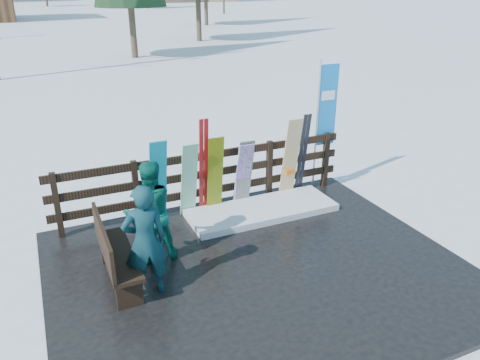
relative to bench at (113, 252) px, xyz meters
name	(u,v)px	position (x,y,z in m)	size (l,w,h in m)	color
ground	(259,273)	(2.01, -0.49, -0.60)	(700.00, 700.00, 0.00)	white
deck	(259,270)	(2.01, -0.49, -0.56)	(6.00, 5.00, 0.08)	black
fence	(206,176)	(2.01, 1.71, 0.14)	(5.60, 0.10, 1.15)	black
snow_patch	(262,210)	(2.86, 1.11, -0.46)	(2.73, 1.00, 0.12)	white
bench	(113,252)	(0.00, 0.00, 0.00)	(0.40, 1.50, 0.97)	black
snowboard_0	(158,182)	(1.06, 1.49, 0.28)	(0.29, 0.03, 1.62)	#0BA3BF
snowboard_1	(189,180)	(1.61, 1.49, 0.21)	(0.28, 0.03, 1.48)	white
snowboard_2	(215,175)	(2.10, 1.49, 0.22)	(0.29, 0.03, 1.49)	#C7DA07
snowboard_3	(243,175)	(2.65, 1.49, 0.13)	(0.27, 0.03, 1.34)	white
snowboard_4	(244,174)	(2.67, 1.49, 0.16)	(0.30, 0.03, 1.37)	black
snowboard_5	(290,159)	(3.65, 1.49, 0.30)	(0.31, 0.03, 1.65)	silver
ski_pair_a	(204,167)	(1.91, 1.56, 0.39)	(0.17, 0.19, 1.81)	#AF1518
ski_pair_b	(303,155)	(3.96, 1.56, 0.32)	(0.17, 0.25, 1.67)	black
rental_flag	(325,110)	(4.54, 1.76, 1.09)	(0.45, 0.04, 2.60)	silver
person_front	(145,241)	(0.38, -0.39, 0.29)	(0.59, 0.38, 1.61)	#104E46
person_back	(150,212)	(0.64, 0.42, 0.29)	(0.78, 0.61, 1.60)	#095849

